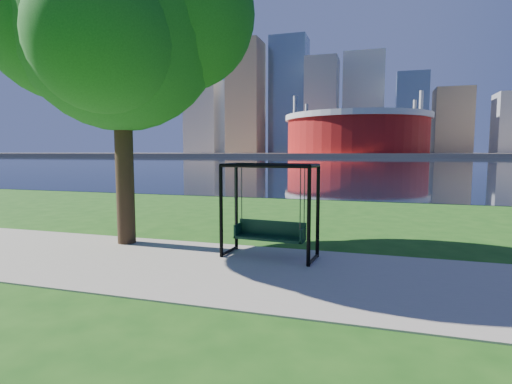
% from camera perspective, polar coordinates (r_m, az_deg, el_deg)
% --- Properties ---
extents(ground, '(900.00, 900.00, 0.00)m').
position_cam_1_polar(ground, '(8.55, 1.14, -10.44)').
color(ground, '#1E5114').
rests_on(ground, ground).
extents(path, '(120.00, 4.00, 0.03)m').
position_cam_1_polar(path, '(8.08, 0.16, -11.28)').
color(path, '#9E937F').
rests_on(path, ground).
extents(river, '(900.00, 180.00, 0.02)m').
position_cam_1_polar(river, '(109.95, 15.78, 4.21)').
color(river, black).
rests_on(river, ground).
extents(far_bank, '(900.00, 228.00, 2.00)m').
position_cam_1_polar(far_bank, '(313.91, 16.57, 5.16)').
color(far_bank, '#937F60').
rests_on(far_bank, ground).
extents(stadium, '(83.00, 83.00, 32.00)m').
position_cam_1_polar(stadium, '(243.50, 14.15, 8.27)').
color(stadium, maroon).
rests_on(stadium, far_bank).
extents(skyline, '(392.00, 66.00, 96.50)m').
position_cam_1_polar(skyline, '(329.07, 16.00, 11.28)').
color(skyline, gray).
rests_on(skyline, far_bank).
extents(swing, '(2.15, 1.07, 2.13)m').
position_cam_1_polar(swing, '(8.93, 2.00, -2.98)').
color(swing, black).
rests_on(swing, ground).
extents(park_tree, '(6.44, 5.81, 7.99)m').
position_cam_1_polar(park_tree, '(11.30, -18.93, 21.72)').
color(park_tree, black).
rests_on(park_tree, ground).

